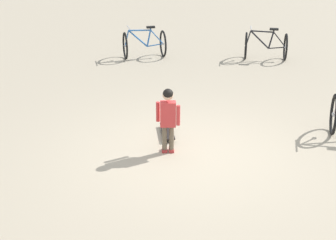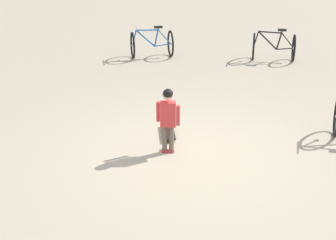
{
  "view_description": "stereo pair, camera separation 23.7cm",
  "coord_description": "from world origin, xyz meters",
  "px_view_note": "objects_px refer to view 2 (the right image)",
  "views": [
    {
      "loc": [
        6.67,
        -1.13,
        3.39
      ],
      "look_at": [
        -0.11,
        -0.41,
        0.55
      ],
      "focal_mm": 51.23,
      "sensor_mm": 36.0,
      "label": 1
    },
    {
      "loc": [
        6.69,
        -0.89,
        3.39
      ],
      "look_at": [
        -0.11,
        -0.41,
        0.55
      ],
      "focal_mm": 51.23,
      "sensor_mm": 36.0,
      "label": 2
    }
  ],
  "objects_px": {
    "bicycle_far": "(274,46)",
    "bicycle_mid": "(152,44)",
    "child_person": "(168,114)",
    "skateboard": "(169,131)"
  },
  "relations": [
    {
      "from": "child_person",
      "to": "bicycle_far",
      "type": "height_order",
      "value": "child_person"
    },
    {
      "from": "child_person",
      "to": "bicycle_mid",
      "type": "xyz_separation_m",
      "value": [
        -5.7,
        -0.02,
        -0.28
      ]
    },
    {
      "from": "child_person",
      "to": "bicycle_mid",
      "type": "height_order",
      "value": "child_person"
    },
    {
      "from": "child_person",
      "to": "bicycle_far",
      "type": "distance_m",
      "value": 6.05
    },
    {
      "from": "skateboard",
      "to": "bicycle_mid",
      "type": "xyz_separation_m",
      "value": [
        -5.03,
        -0.08,
        0.32
      ]
    },
    {
      "from": "bicycle_mid",
      "to": "child_person",
      "type": "bearing_deg",
      "value": 0.25
    },
    {
      "from": "child_person",
      "to": "skateboard",
      "type": "bearing_deg",
      "value": 175.03
    },
    {
      "from": "child_person",
      "to": "bicycle_mid",
      "type": "bearing_deg",
      "value": -179.75
    },
    {
      "from": "bicycle_far",
      "to": "bicycle_mid",
      "type": "bearing_deg",
      "value": -99.52
    },
    {
      "from": "skateboard",
      "to": "bicycle_mid",
      "type": "relative_size",
      "value": 0.62
    }
  ]
}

